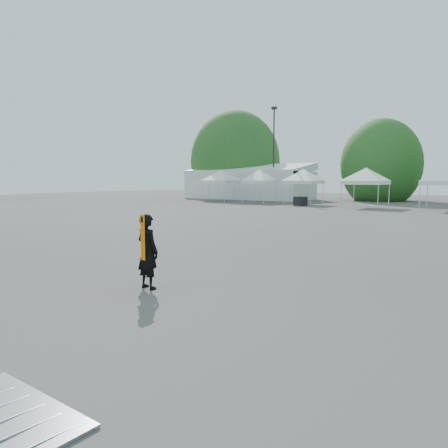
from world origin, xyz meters
The scene contains 13 objects.
ground centered at (0.00, 0.00, 0.00)m, with size 120.00×120.00×0.00m, color #474442.
marquee centered at (-22.00, 35.00, 1.97)m, with size 15.00×6.25×4.23m.
light_pole_west centered at (-18.00, 34.00, 5.77)m, with size 0.60×0.25×10.30m.
tree_far_w centered at (-26.00, 38.00, 4.54)m, with size 4.80×4.80×7.30m.
tree_mid_w centered at (-8.00, 40.00, 3.93)m, with size 4.16×4.16×6.33m.
tent_a centered at (-21.47, 28.89, 3.06)m, with size 4.40×4.40×3.88m.
tent_b centered at (-16.46, 28.57, 3.06)m, with size 3.78×3.78×3.88m.
tent_c centered at (-11.73, 28.72, 3.06)m, with size 4.16×4.16×3.88m.
tent_d centered at (-5.60, 27.88, 3.06)m, with size 4.60×4.60×3.88m.
tent_e centered at (0.33, 27.63, 3.06)m, with size 3.97×3.97×3.88m.
man centered at (-0.47, -2.18, 0.84)m, with size 0.65×0.47×1.67m.
barrier_mid centered at (2.18, -6.78, 0.03)m, with size 1.93×0.99×0.06m.
crate_west centered at (-11.01, 26.65, 0.40)m, with size 1.03×0.80×0.80m, color black.
Camera 1 is at (6.53, -8.88, 2.45)m, focal length 35.00 mm.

